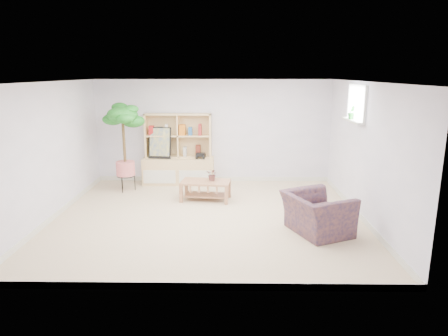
{
  "coord_description": "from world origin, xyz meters",
  "views": [
    {
      "loc": [
        0.4,
        -6.82,
        2.55
      ],
      "look_at": [
        0.29,
        0.24,
        0.86
      ],
      "focal_mm": 32.0,
      "sensor_mm": 36.0,
      "label": 1
    }
  ],
  "objects_px": {
    "coffee_table": "(206,190)",
    "armchair": "(317,211)",
    "storage_unit": "(178,149)",
    "floor_tree": "(124,148)"
  },
  "relations": [
    {
      "from": "coffee_table",
      "to": "armchair",
      "type": "bearing_deg",
      "value": -34.67
    },
    {
      "from": "storage_unit",
      "to": "armchair",
      "type": "relative_size",
      "value": 1.62
    },
    {
      "from": "armchair",
      "to": "storage_unit",
      "type": "bearing_deg",
      "value": 18.16
    },
    {
      "from": "storage_unit",
      "to": "floor_tree",
      "type": "height_order",
      "value": "floor_tree"
    },
    {
      "from": "storage_unit",
      "to": "armchair",
      "type": "height_order",
      "value": "storage_unit"
    },
    {
      "from": "storage_unit",
      "to": "armchair",
      "type": "distance_m",
      "value": 3.95
    },
    {
      "from": "floor_tree",
      "to": "armchair",
      "type": "distance_m",
      "value": 4.41
    },
    {
      "from": "floor_tree",
      "to": "storage_unit",
      "type": "bearing_deg",
      "value": 29.38
    },
    {
      "from": "coffee_table",
      "to": "floor_tree",
      "type": "relative_size",
      "value": 0.51
    },
    {
      "from": "storage_unit",
      "to": "floor_tree",
      "type": "bearing_deg",
      "value": -150.62
    }
  ]
}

